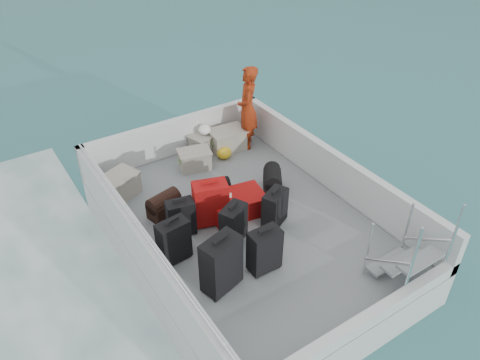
% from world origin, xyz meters
% --- Properties ---
extents(ground, '(160.00, 160.00, 0.00)m').
position_xyz_m(ground, '(0.00, 0.00, 0.00)').
color(ground, '#185456').
rests_on(ground, ground).
extents(ferry_hull, '(3.60, 5.00, 0.60)m').
position_xyz_m(ferry_hull, '(0.00, 0.00, 0.30)').
color(ferry_hull, silver).
rests_on(ferry_hull, ground).
extents(deck, '(3.30, 4.70, 0.02)m').
position_xyz_m(deck, '(0.00, 0.00, 0.61)').
color(deck, gray).
rests_on(deck, ferry_hull).
extents(deck_fittings, '(3.60, 5.00, 0.90)m').
position_xyz_m(deck_fittings, '(0.35, -0.32, 0.99)').
color(deck_fittings, silver).
rests_on(deck_fittings, deck).
extents(suitcase_0, '(0.58, 0.42, 0.80)m').
position_xyz_m(suitcase_0, '(-1.01, -0.94, 1.02)').
color(suitcase_0, black).
rests_on(suitcase_0, deck).
extents(suitcase_1, '(0.46, 0.29, 0.65)m').
position_xyz_m(suitcase_1, '(-1.29, -0.13, 0.95)').
color(suitcase_1, black).
rests_on(suitcase_1, deck).
extents(suitcase_2, '(0.45, 0.32, 0.59)m').
position_xyz_m(suitcase_2, '(-0.96, 0.29, 0.91)').
color(suitcase_2, black).
rests_on(suitcase_2, deck).
extents(suitcase_3, '(0.44, 0.26, 0.67)m').
position_xyz_m(suitcase_3, '(-0.35, -0.98, 0.95)').
color(suitcase_3, black).
rests_on(suitcase_3, deck).
extents(suitcase_4, '(0.48, 0.41, 0.62)m').
position_xyz_m(suitcase_4, '(-0.40, -0.27, 0.93)').
color(suitcase_4, black).
rests_on(suitcase_4, deck).
extents(suitcase_5, '(0.59, 0.46, 0.72)m').
position_xyz_m(suitcase_5, '(-0.46, 0.29, 0.98)').
color(suitcase_5, '#AA100D').
rests_on(suitcase_5, deck).
extents(suitcase_7, '(0.49, 0.40, 0.60)m').
position_xyz_m(suitcase_7, '(0.33, -0.29, 0.92)').
color(suitcase_7, black).
rests_on(suitcase_7, deck).
extents(suitcase_8, '(0.94, 0.70, 0.34)m').
position_xyz_m(suitcase_8, '(0.00, 0.27, 0.79)').
color(suitcase_8, '#AA100D').
rests_on(suitcase_8, deck).
extents(duffel_0, '(0.56, 0.41, 0.32)m').
position_xyz_m(duffel_0, '(-0.99, 0.83, 0.78)').
color(duffel_0, black).
rests_on(duffel_0, deck).
extents(duffel_1, '(0.57, 0.42, 0.32)m').
position_xyz_m(duffel_1, '(-0.15, 0.72, 0.78)').
color(duffel_1, black).
rests_on(duffel_1, deck).
extents(duffel_2, '(0.54, 0.59, 0.32)m').
position_xyz_m(duffel_2, '(0.83, 0.45, 0.78)').
color(duffel_2, black).
rests_on(duffel_2, deck).
extents(crate_0, '(0.73, 0.62, 0.37)m').
position_xyz_m(crate_0, '(-1.40, 1.70, 0.81)').
color(crate_0, '#9D9788').
rests_on(crate_0, deck).
extents(crate_1, '(0.61, 0.49, 0.33)m').
position_xyz_m(crate_1, '(0.06, 1.77, 0.78)').
color(crate_1, '#9D9788').
rests_on(crate_1, deck).
extents(crate_2, '(0.62, 0.51, 0.33)m').
position_xyz_m(crate_2, '(0.53, 2.20, 0.78)').
color(crate_2, '#9D9788').
rests_on(crate_2, deck).
extents(crate_3, '(0.68, 0.50, 0.39)m').
position_xyz_m(crate_3, '(0.90, 2.00, 0.81)').
color(crate_3, '#9D9788').
rests_on(crate_3, deck).
extents(yellow_bag, '(0.28, 0.26, 0.22)m').
position_xyz_m(yellow_bag, '(0.68, 1.75, 0.73)').
color(yellow_bag, gold).
rests_on(yellow_bag, deck).
extents(white_bag, '(0.24, 0.24, 0.18)m').
position_xyz_m(white_bag, '(0.53, 2.20, 1.04)').
color(white_bag, white).
rests_on(white_bag, crate_2).
extents(passenger, '(0.65, 0.71, 1.61)m').
position_xyz_m(passenger, '(1.30, 1.91, 1.43)').
color(passenger, red).
rests_on(passenger, deck).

